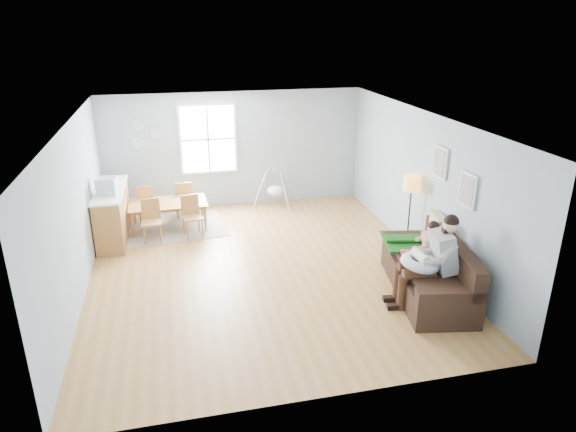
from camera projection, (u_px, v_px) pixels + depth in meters
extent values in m
cube|color=#AA793C|center=(263.00, 270.00, 9.28)|extent=(8.40, 9.40, 0.08)
cube|color=silver|center=(259.00, 100.00, 8.19)|extent=(8.40, 9.40, 0.60)
cube|color=#8CA2B7|center=(229.00, 140.00, 13.02)|extent=(8.40, 0.08, 3.90)
cube|color=#8CA2B7|center=(355.00, 364.00, 4.55)|extent=(8.40, 0.08, 3.90)
cube|color=#8CA2B7|center=(478.00, 181.00, 9.66)|extent=(0.08, 9.40, 3.90)
cube|color=white|center=(208.00, 139.00, 11.70)|extent=(1.32, 0.06, 1.62)
cube|color=white|center=(208.00, 139.00, 11.68)|extent=(1.20, 0.02, 1.50)
cube|color=white|center=(208.00, 139.00, 11.67)|extent=(1.20, 0.03, 0.04)
cube|color=white|center=(208.00, 139.00, 11.67)|extent=(0.04, 0.03, 1.50)
cube|color=white|center=(468.00, 190.00, 7.90)|extent=(0.04, 0.44, 0.54)
cube|color=slate|center=(466.00, 190.00, 7.90)|extent=(0.01, 0.36, 0.46)
cube|color=white|center=(440.00, 162.00, 8.65)|extent=(0.04, 0.44, 0.54)
cube|color=slate|center=(439.00, 163.00, 8.65)|extent=(0.01, 0.36, 0.46)
cylinder|color=#A2BCC3|center=(138.00, 124.00, 11.24)|extent=(0.24, 0.02, 0.24)
cylinder|color=#A2BCC3|center=(155.00, 133.00, 11.39)|extent=(0.26, 0.02, 0.26)
cylinder|color=#A2BCC3|center=(138.00, 143.00, 11.38)|extent=(0.28, 0.02, 0.28)
cube|color=black|center=(427.00, 280.00, 8.36)|extent=(1.38, 2.43, 0.46)
cube|color=black|center=(453.00, 254.00, 8.21)|extent=(0.63, 2.29, 0.47)
cube|color=black|center=(451.00, 295.00, 7.28)|extent=(1.01, 0.39, 0.17)
cube|color=black|center=(411.00, 237.00, 9.21)|extent=(1.01, 0.39, 0.17)
cube|color=#145A17|center=(414.00, 241.00, 8.94)|extent=(1.21, 1.11, 0.04)
cube|color=beige|center=(437.00, 231.00, 8.71)|extent=(0.28, 0.58, 0.56)
cube|color=#98989B|center=(444.00, 252.00, 7.82)|extent=(0.45, 0.53, 0.65)
sphere|color=#EBB18F|center=(451.00, 225.00, 7.67)|extent=(0.24, 0.24, 0.24)
sphere|color=black|center=(451.00, 222.00, 7.65)|extent=(0.23, 0.23, 0.23)
cylinder|color=#312112|center=(419.00, 274.00, 7.79)|extent=(0.52, 0.25, 0.18)
cylinder|color=#312112|center=(414.00, 267.00, 8.02)|extent=(0.52, 0.25, 0.18)
cylinder|color=#312112|center=(402.00, 292.00, 7.88)|extent=(0.14, 0.14, 0.57)
cylinder|color=#312112|center=(398.00, 285.00, 8.11)|extent=(0.14, 0.14, 0.57)
cube|color=black|center=(395.00, 307.00, 7.96)|extent=(0.28, 0.15, 0.08)
cube|color=black|center=(391.00, 299.00, 8.19)|extent=(0.28, 0.15, 0.08)
torus|color=#C8E7FB|center=(420.00, 263.00, 7.87)|extent=(0.68, 0.66, 0.25)
cylinder|color=white|center=(421.00, 257.00, 7.83)|extent=(0.17, 0.35, 0.15)
sphere|color=#EBB18F|center=(416.00, 250.00, 8.00)|extent=(0.13, 0.13, 0.13)
cube|color=silver|center=(430.00, 245.00, 8.36)|extent=(0.33, 0.35, 0.42)
sphere|color=#EBB18F|center=(434.00, 229.00, 8.26)|extent=(0.19, 0.19, 0.19)
sphere|color=black|center=(434.00, 227.00, 8.24)|extent=(0.19, 0.19, 0.19)
cylinder|color=#EE3A75|center=(413.00, 257.00, 8.36)|extent=(0.36, 0.19, 0.10)
cylinder|color=#EE3A75|center=(411.00, 253.00, 8.51)|extent=(0.36, 0.19, 0.10)
cylinder|color=#EE3A75|center=(402.00, 267.00, 8.44)|extent=(0.09, 0.09, 0.34)
cylinder|color=#EE3A75|center=(400.00, 263.00, 8.59)|extent=(0.09, 0.09, 0.34)
cylinder|color=black|center=(406.00, 252.00, 9.87)|extent=(0.27, 0.27, 0.03)
cylinder|color=black|center=(409.00, 220.00, 9.63)|extent=(0.03, 0.03, 1.36)
cylinder|color=#F39D33|center=(412.00, 183.00, 9.36)|extent=(0.31, 0.31, 0.27)
cube|color=white|center=(455.00, 292.00, 7.99)|extent=(0.54, 0.51, 0.48)
cube|color=black|center=(447.00, 295.00, 7.89)|extent=(0.15, 0.32, 0.38)
cube|color=gray|center=(170.00, 227.00, 11.07)|extent=(2.43, 1.94, 0.01)
imported|color=olive|center=(169.00, 215.00, 10.96)|extent=(1.65, 0.95, 0.57)
cube|color=brown|center=(152.00, 222.00, 10.23)|extent=(0.39, 0.39, 0.04)
cube|color=brown|center=(151.00, 209.00, 10.31)|extent=(0.37, 0.04, 0.43)
cylinder|color=brown|center=(144.00, 236.00, 10.13)|extent=(0.04, 0.04, 0.42)
cylinder|color=brown|center=(161.00, 234.00, 10.20)|extent=(0.04, 0.04, 0.42)
cylinder|color=brown|center=(145.00, 230.00, 10.42)|extent=(0.04, 0.04, 0.42)
cylinder|color=brown|center=(161.00, 228.00, 10.49)|extent=(0.04, 0.04, 0.42)
cube|color=brown|center=(192.00, 218.00, 10.48)|extent=(0.44, 0.44, 0.04)
cube|color=brown|center=(190.00, 204.00, 10.55)|extent=(0.37, 0.10, 0.42)
cylinder|color=brown|center=(187.00, 231.00, 10.37)|extent=(0.04, 0.04, 0.42)
cylinder|color=brown|center=(202.00, 229.00, 10.48)|extent=(0.04, 0.04, 0.42)
cylinder|color=brown|center=(184.00, 225.00, 10.64)|extent=(0.04, 0.04, 0.42)
cylinder|color=brown|center=(199.00, 223.00, 10.75)|extent=(0.04, 0.04, 0.42)
cube|color=brown|center=(146.00, 203.00, 11.36)|extent=(0.39, 0.39, 0.04)
cube|color=brown|center=(146.00, 196.00, 11.12)|extent=(0.36, 0.05, 0.41)
cylinder|color=brown|center=(154.00, 208.00, 11.60)|extent=(0.04, 0.04, 0.41)
cylinder|color=brown|center=(140.00, 210.00, 11.53)|extent=(0.04, 0.04, 0.41)
cylinder|color=brown|center=(155.00, 213.00, 11.33)|extent=(0.04, 0.04, 0.41)
cylinder|color=brown|center=(140.00, 214.00, 11.25)|extent=(0.04, 0.04, 0.41)
cube|color=brown|center=(183.00, 199.00, 11.60)|extent=(0.40, 0.40, 0.04)
cube|color=brown|center=(184.00, 192.00, 11.37)|extent=(0.36, 0.06, 0.41)
cylinder|color=brown|center=(190.00, 204.00, 11.86)|extent=(0.04, 0.04, 0.40)
cylinder|color=brown|center=(177.00, 206.00, 11.77)|extent=(0.04, 0.04, 0.40)
cylinder|color=brown|center=(192.00, 209.00, 11.58)|extent=(0.04, 0.04, 0.40)
cylinder|color=brown|center=(178.00, 210.00, 11.50)|extent=(0.04, 0.04, 0.40)
cube|color=olive|center=(113.00, 215.00, 10.36)|extent=(0.55, 1.87, 1.03)
cube|color=white|center=(109.00, 190.00, 10.17)|extent=(0.59, 1.91, 0.04)
cube|color=#B8B8BD|center=(107.00, 186.00, 9.78)|extent=(0.40, 0.38, 0.33)
cube|color=black|center=(98.00, 186.00, 9.77)|extent=(0.06, 0.28, 0.24)
cylinder|color=#B8B8BD|center=(275.00, 169.00, 11.93)|extent=(0.26, 0.51, 0.04)
ellipsoid|color=white|center=(275.00, 191.00, 12.12)|extent=(0.39, 0.39, 0.24)
cylinder|color=#B8B8BD|center=(275.00, 180.00, 12.03)|extent=(0.01, 0.01, 0.43)
cylinder|color=#B8B8BD|center=(260.00, 191.00, 11.88)|extent=(0.44, 0.20, 0.95)
cylinder|color=#B8B8BD|center=(285.00, 193.00, 11.76)|extent=(0.18, 0.45, 0.95)
cylinder|color=#B8B8BD|center=(266.00, 183.00, 12.43)|extent=(0.18, 0.45, 0.95)
cylinder|color=#B8B8BD|center=(290.00, 185.00, 12.32)|extent=(0.44, 0.20, 0.95)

